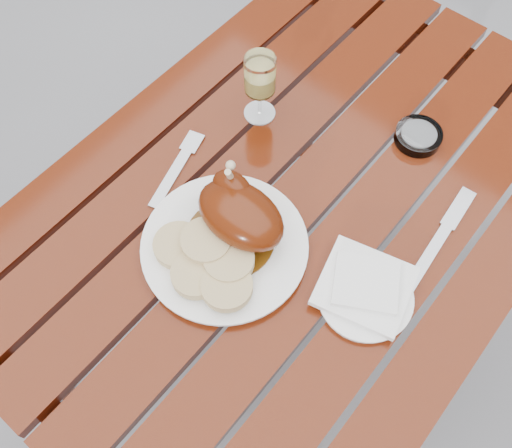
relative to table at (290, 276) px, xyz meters
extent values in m
plane|color=slate|center=(0.00, 0.00, -0.38)|extent=(60.00, 60.00, 0.00)
cube|color=#5F210B|center=(0.00, 0.00, 0.00)|extent=(0.80, 1.20, 0.75)
cylinder|color=white|center=(-0.03, -0.17, 0.38)|extent=(0.33, 0.33, 0.02)
cylinder|color=#562F09|center=(-0.03, -0.16, 0.40)|extent=(0.16, 0.16, 0.00)
ellipsoid|color=#652107|center=(-0.03, -0.13, 0.44)|extent=(0.16, 0.11, 0.08)
ellipsoid|color=#652107|center=(-0.07, -0.11, 0.45)|extent=(0.08, 0.05, 0.06)
cylinder|color=#C6B28C|center=(-0.08, -0.10, 0.47)|extent=(0.02, 0.04, 0.09)
cylinder|color=tan|center=(-0.09, -0.23, 0.40)|extent=(0.08, 0.08, 0.02)
cylinder|color=tan|center=(-0.03, -0.25, 0.41)|extent=(0.08, 0.08, 0.02)
cylinder|color=tan|center=(0.03, -0.23, 0.41)|extent=(0.08, 0.08, 0.02)
cylinder|color=tan|center=(0.00, -0.20, 0.42)|extent=(0.08, 0.08, 0.02)
cylinder|color=tan|center=(-0.05, -0.20, 0.42)|extent=(0.08, 0.08, 0.02)
cylinder|color=#DAC963|center=(-0.18, 0.10, 0.45)|extent=(0.07, 0.07, 0.15)
cylinder|color=white|center=(0.20, -0.09, 0.38)|extent=(0.17, 0.17, 0.01)
cube|color=white|center=(0.19, -0.08, 0.39)|extent=(0.17, 0.17, 0.01)
cylinder|color=#B2B7BC|center=(0.10, 0.24, 0.39)|extent=(0.12, 0.12, 0.02)
cube|color=gray|center=(-0.21, -0.12, 0.38)|extent=(0.07, 0.17, 0.01)
cube|color=gray|center=(0.24, 0.06, 0.38)|extent=(0.04, 0.21, 0.01)
camera|label=1|loc=(0.29, -0.47, 1.26)|focal=40.00mm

